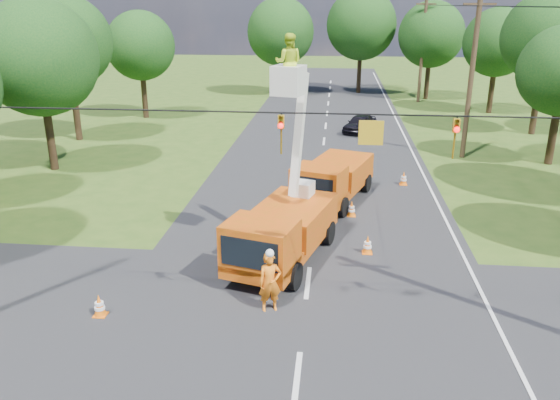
# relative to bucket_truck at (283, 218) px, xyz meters

# --- Properties ---
(ground) EXTENTS (140.00, 140.00, 0.00)m
(ground) POSITION_rel_bucket_truck_xyz_m (0.99, 13.40, -1.70)
(ground) COLOR #2E5018
(ground) RESTS_ON ground
(road_main) EXTENTS (12.00, 100.00, 0.06)m
(road_main) POSITION_rel_bucket_truck_xyz_m (0.99, 13.40, -1.70)
(road_main) COLOR black
(road_main) RESTS_ON ground
(road_cross) EXTENTS (56.00, 10.00, 0.07)m
(road_cross) POSITION_rel_bucket_truck_xyz_m (0.99, -4.60, -1.70)
(road_cross) COLOR black
(road_cross) RESTS_ON ground
(edge_line) EXTENTS (0.12, 90.00, 0.02)m
(edge_line) POSITION_rel_bucket_truck_xyz_m (6.59, 13.40, -1.70)
(edge_line) COLOR silver
(edge_line) RESTS_ON ground
(bucket_truck) EXTENTS (3.78, 6.45, 7.93)m
(bucket_truck) POSITION_rel_bucket_truck_xyz_m (0.00, 0.00, 0.00)
(bucket_truck) COLOR #D4480E
(bucket_truck) RESTS_ON ground
(second_truck) EXTENTS (3.92, 6.27, 2.21)m
(second_truck) POSITION_rel_bucket_truck_xyz_m (1.69, 6.50, -0.55)
(second_truck) COLOR #D4480E
(second_truck) RESTS_ON ground
(ground_worker) EXTENTS (0.80, 0.65, 1.90)m
(ground_worker) POSITION_rel_bucket_truck_xyz_m (-0.06, -3.39, -0.75)
(ground_worker) COLOR orange
(ground_worker) RESTS_ON ground
(distant_car) EXTENTS (2.88, 4.00, 1.27)m
(distant_car) POSITION_rel_bucket_truck_xyz_m (3.49, 21.72, -1.07)
(distant_car) COLOR black
(distant_car) RESTS_ON ground
(traffic_cone_2) EXTENTS (0.38, 0.38, 0.71)m
(traffic_cone_2) POSITION_rel_bucket_truck_xyz_m (3.07, 0.96, -1.35)
(traffic_cone_2) COLOR orange
(traffic_cone_2) RESTS_ON ground
(traffic_cone_3) EXTENTS (0.38, 0.38, 0.71)m
(traffic_cone_3) POSITION_rel_bucket_truck_xyz_m (2.55, 4.73, -1.35)
(traffic_cone_3) COLOR orange
(traffic_cone_3) RESTS_ON ground
(traffic_cone_4) EXTENTS (0.38, 0.38, 0.71)m
(traffic_cone_4) POSITION_rel_bucket_truck_xyz_m (-5.07, -4.24, -1.35)
(traffic_cone_4) COLOR orange
(traffic_cone_4) RESTS_ON ground
(traffic_cone_7) EXTENTS (0.38, 0.38, 0.71)m
(traffic_cone_7) POSITION_rel_bucket_truck_xyz_m (5.31, 9.43, -1.35)
(traffic_cone_7) COLOR orange
(traffic_cone_7) RESTS_ON ground
(pole_right_mid) EXTENTS (1.80, 0.30, 10.00)m
(pole_right_mid) POSITION_rel_bucket_truck_xyz_m (9.49, 15.40, 3.40)
(pole_right_mid) COLOR #4C3823
(pole_right_mid) RESTS_ON ground
(pole_right_far) EXTENTS (1.80, 0.30, 10.00)m
(pole_right_far) POSITION_rel_bucket_truck_xyz_m (9.49, 35.40, 3.40)
(pole_right_far) COLOR #4C3823
(pole_right_far) RESTS_ON ground
(signal_span) EXTENTS (18.00, 0.29, 1.07)m
(signal_span) POSITION_rel_bucket_truck_xyz_m (3.22, -4.60, 4.17)
(signal_span) COLOR black
(signal_span) RESTS_ON ground
(tree_left_d) EXTENTS (6.20, 6.20, 9.24)m
(tree_left_d) POSITION_rel_bucket_truck_xyz_m (-14.01, 10.40, 4.42)
(tree_left_d) COLOR #382616
(tree_left_d) RESTS_ON ground
(tree_left_e) EXTENTS (5.80, 5.80, 9.41)m
(tree_left_e) POSITION_rel_bucket_truck_xyz_m (-15.81, 17.40, 4.79)
(tree_left_e) COLOR #382616
(tree_left_e) RESTS_ON ground
(tree_left_f) EXTENTS (5.40, 5.40, 8.40)m
(tree_left_f) POSITION_rel_bucket_truck_xyz_m (-13.81, 25.40, 3.98)
(tree_left_f) COLOR #382616
(tree_left_f) RESTS_ON ground
(tree_right_d) EXTENTS (6.00, 6.00, 9.70)m
(tree_right_d) POSITION_rel_bucket_truck_xyz_m (15.79, 22.40, 4.97)
(tree_right_d) COLOR #382616
(tree_right_d) RESTS_ON ground
(tree_right_e) EXTENTS (5.60, 5.60, 8.63)m
(tree_right_e) POSITION_rel_bucket_truck_xyz_m (14.79, 30.40, 4.11)
(tree_right_e) COLOR #382616
(tree_right_e) RESTS_ON ground
(tree_far_a) EXTENTS (6.60, 6.60, 9.50)m
(tree_far_a) POSITION_rel_bucket_truck_xyz_m (-4.01, 38.40, 4.48)
(tree_far_a) COLOR #382616
(tree_far_a) RESTS_ON ground
(tree_far_b) EXTENTS (7.00, 7.00, 10.32)m
(tree_far_b) POSITION_rel_bucket_truck_xyz_m (3.99, 40.40, 5.10)
(tree_far_b) COLOR #382616
(tree_far_b) RESTS_ON ground
(tree_far_c) EXTENTS (6.20, 6.20, 9.18)m
(tree_far_c) POSITION_rel_bucket_truck_xyz_m (10.49, 37.40, 4.36)
(tree_far_c) COLOR #382616
(tree_far_c) RESTS_ON ground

